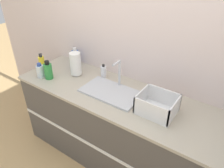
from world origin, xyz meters
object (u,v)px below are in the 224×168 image
Objects in this scene: bottle_yellow at (42,63)px; soap_dispenser at (104,72)px; dish_rack at (157,106)px; bottle_clear at (40,71)px; sink at (111,91)px; bottle_green at (48,71)px; paper_towel_roll at (76,64)px; bottle_blue at (75,57)px.

bottle_yellow is 1.33× the size of soap_dispenser.
bottle_clear is (-1.30, -0.16, 0.01)m from dish_rack.
sink reaches higher than dish_rack.
dish_rack is at bearing -16.93° from soap_dispenser.
soap_dispenser is at bearing 140.67° from sink.
bottle_green reaches higher than bottle_yellow.
paper_towel_roll is at bearing 41.82° from bottle_clear.
bottle_blue is at bearing 166.92° from dish_rack.
paper_towel_roll is 1.60× the size of bottle_clear.
bottle_blue is (-0.18, 0.18, -0.04)m from paper_towel_roll.
paper_towel_roll is 0.32m from soap_dispenser.
sink reaches higher than paper_towel_roll.
soap_dispenser is (0.57, 0.39, -0.00)m from bottle_clear.
paper_towel_roll is 1.22× the size of bottle_blue.
sink reaches higher than bottle_clear.
paper_towel_roll is 0.39m from bottle_clear.
dish_rack is 1.92× the size of bottle_clear.
bottle_yellow reaches higher than bottle_clear.
dish_rack is 1.52× the size of bottle_green.
bottle_yellow is (-0.39, -0.14, -0.04)m from paper_towel_roll.
bottle_clear is 0.46m from bottle_blue.
sink is 0.75m from bottle_blue.
bottle_blue is (0.22, 0.33, 0.00)m from bottle_yellow.
bottle_yellow is at bearing -178.03° from dish_rack.
paper_towel_roll is 1.02m from dish_rack.
bottle_clear is at bearing -103.82° from bottle_blue.
bottle_green is at bearing -91.47° from bottle_blue.
bottle_blue is at bearing 88.53° from bottle_green.
bottle_clear is at bearing -167.12° from sink.
sink is at bearing 12.88° from bottle_clear.
bottle_clear is at bearing -145.81° from soap_dispenser.
bottle_clear is (-0.82, -0.19, 0.05)m from sink.
bottle_yellow is (-1.41, -0.05, 0.03)m from dish_rack.
sink reaches higher than soap_dispenser.
bottle_clear is 0.16m from bottle_yellow.
sink is 2.81× the size of bottle_green.
bottle_yellow is at bearing 132.65° from bottle_clear.
paper_towel_roll is 1.28× the size of bottle_yellow.
paper_towel_roll is 1.27× the size of bottle_green.
bottle_blue is at bearing 134.25° from paper_towel_roll.
dish_rack is 0.77m from soap_dispenser.
dish_rack is 1.23m from bottle_blue.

